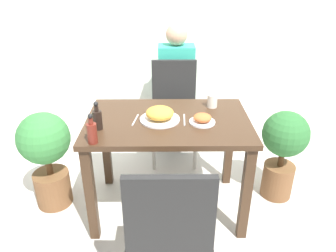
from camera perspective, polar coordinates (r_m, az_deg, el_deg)
name	(u,v)px	position (r m, az deg, el deg)	size (l,w,h in m)	color
ground_plane	(168,205)	(2.57, 0.00, -13.66)	(16.00, 16.00, 0.00)	beige
wall_back	(167,2)	(3.48, -0.21, 20.73)	(8.00, 0.05, 2.60)	white
dining_table	(168,135)	(2.22, 0.00, -1.49)	(1.08, 0.71, 0.73)	#3D2819
chair_near	(170,229)	(1.67, 0.39, -17.46)	(0.42, 0.42, 0.89)	black
chair_far	(174,106)	(2.95, 1.06, 3.54)	(0.42, 0.42, 0.89)	black
food_plate	(160,115)	(2.14, -1.44, 2.01)	(0.26, 0.26, 0.09)	white
side_plate	(202,119)	(2.12, 6.00, 1.20)	(0.17, 0.17, 0.06)	white
drink_cup	(212,101)	(2.36, 7.71, 4.37)	(0.07, 0.07, 0.09)	silver
sauce_bottle	(97,119)	(2.06, -12.20, 1.26)	(0.06, 0.06, 0.18)	black
condiment_bottle	(92,132)	(1.91, -13.11, -1.00)	(0.06, 0.06, 0.18)	maroon
fork_utensil	(135,120)	(2.17, -5.71, 1.07)	(0.03, 0.17, 0.00)	silver
spoon_utensil	(184,120)	(2.16, 2.86, 1.10)	(0.01, 0.17, 0.00)	silver
potted_plant_left	(46,152)	(2.50, -20.44, -4.33)	(0.37, 0.37, 0.75)	brown
potted_plant_right	(283,147)	(2.58, 19.43, -3.54)	(0.34, 0.34, 0.71)	brown
person_figure	(176,85)	(3.22, 1.41, 7.09)	(0.34, 0.22, 1.17)	#2D3347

